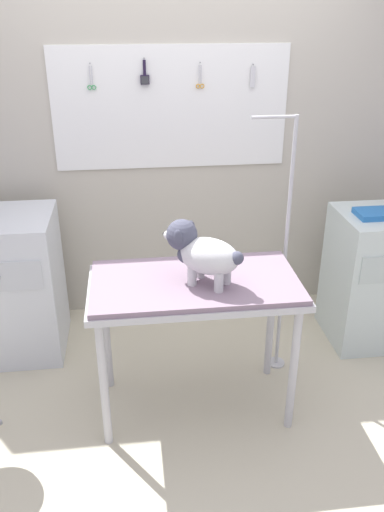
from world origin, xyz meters
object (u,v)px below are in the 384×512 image
grooming_arm (283,261)px  cabinet_right (383,277)px  grooming_table (195,294)px  dog (201,252)px

grooming_arm → cabinet_right: (0.78, 0.25, -0.28)m
grooming_table → cabinet_right: 1.48m
grooming_arm → cabinet_right: 0.87m
grooming_table → dog: (0.03, -0.03, 0.25)m
dog → cabinet_right: bearing=24.0°
grooming_arm → cabinet_right: size_ratio=1.75×
grooming_table → cabinet_right: cabinet_right is taller
cabinet_right → grooming_table: bearing=-157.3°
grooming_arm → grooming_table: bearing=-150.8°
grooming_arm → dog: 0.68m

